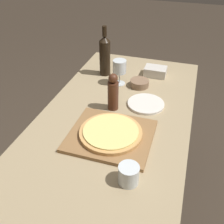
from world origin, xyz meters
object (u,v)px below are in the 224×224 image
(wine_bottle, at_px, (105,55))
(wine_glass, at_px, (120,67))
(pepper_mill, at_px, (113,93))
(pizza, at_px, (111,132))
(small_bowl, at_px, (139,83))

(wine_bottle, distance_m, wine_glass, 0.16)
(wine_glass, bearing_deg, pepper_mill, -80.84)
(wine_bottle, distance_m, pepper_mill, 0.41)
(pizza, relative_size, wine_glass, 1.86)
(pepper_mill, bearing_deg, wine_glass, 99.16)
(wine_bottle, height_order, wine_glass, wine_bottle)
(pepper_mill, xyz_separation_m, wine_glass, (-0.04, 0.27, 0.01))
(pizza, relative_size, small_bowl, 2.54)
(wine_bottle, bearing_deg, pizza, -68.87)
(wine_glass, relative_size, small_bowl, 1.36)
(wine_glass, bearing_deg, pizza, -78.22)
(pizza, bearing_deg, pepper_mill, 104.80)
(wine_bottle, bearing_deg, small_bowl, -19.59)
(wine_bottle, relative_size, wine_glass, 2.03)
(pepper_mill, distance_m, wine_glass, 0.28)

